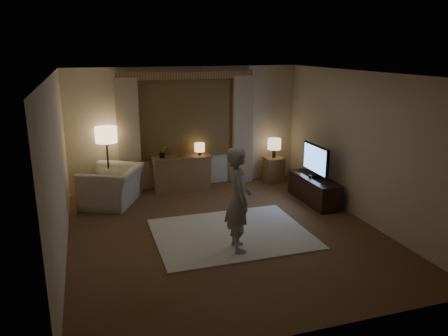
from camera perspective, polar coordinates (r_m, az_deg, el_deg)
name	(u,v)px	position (r m, az deg, el deg)	size (l,w,h in m)	color
room	(217,149)	(7.36, -0.95, 2.55)	(5.04, 5.54, 2.64)	brown
rug	(231,233)	(7.30, 0.95, -8.55)	(2.50, 2.00, 0.02)	beige
sideboard	(182,174)	(9.44, -5.51, -0.77)	(1.20, 0.40, 0.70)	brown
picture_frame	(181,154)	(9.32, -5.58, 1.88)	(0.16, 0.02, 0.20)	brown
plant	(163,153)	(9.24, -8.02, 2.00)	(0.17, 0.13, 0.30)	#999999
table_lamp_sideboard	(200,148)	(9.39, -3.21, 2.64)	(0.22, 0.22, 0.30)	black
floor_lamp	(106,139)	(9.00, -15.12, 3.72)	(0.43, 0.43, 1.46)	black
armchair	(112,186)	(8.77, -14.39, -2.33)	(1.14, 0.99, 0.74)	#C1B79F
side_table	(273,170)	(10.05, 6.48, -0.20)	(0.40, 0.40, 0.56)	brown
table_lamp_side	(274,144)	(9.91, 6.58, 3.07)	(0.30, 0.30, 0.44)	black
tv_stand	(314,190)	(8.87, 11.68, -2.79)	(0.45, 1.40, 0.50)	black
tv	(316,160)	(8.70, 11.89, 1.05)	(0.22, 0.91, 0.66)	black
person	(238,199)	(6.46, 1.85, -4.11)	(0.58, 0.38, 1.59)	#9C9890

